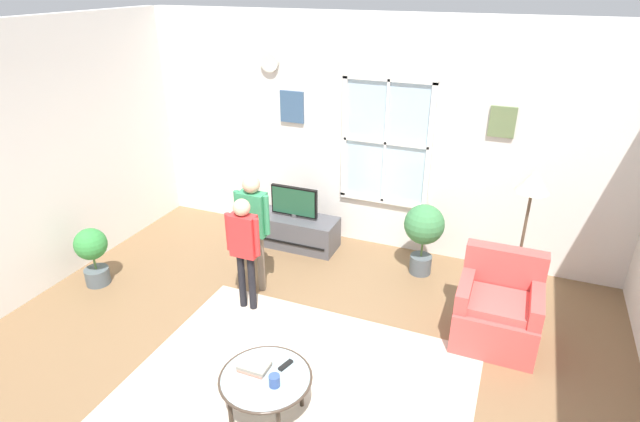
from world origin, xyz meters
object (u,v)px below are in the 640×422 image
(armchair, at_px, (498,310))
(floor_lamp, at_px, (531,195))
(coffee_table, at_px, (266,380))
(remote_near_books, at_px, (286,365))
(television, at_px, (294,202))
(remote_near_cup, at_px, (260,370))
(book_stack, at_px, (254,366))
(potted_plant_corner, at_px, (92,252))
(person_green_shirt, at_px, (253,221))
(potted_plant_by_window, at_px, (424,230))
(person_red_shirt, at_px, (244,242))
(cup, at_px, (274,381))
(tv_stand, at_px, (295,231))

(armchair, height_order, floor_lamp, floor_lamp)
(coffee_table, bearing_deg, remote_near_books, 60.65)
(television, distance_m, remote_near_cup, 2.82)
(book_stack, distance_m, potted_plant_corner, 2.77)
(coffee_table, relative_size, book_stack, 3.10)
(remote_near_books, bearing_deg, armchair, 45.95)
(television, relative_size, floor_lamp, 0.40)
(person_green_shirt, relative_size, potted_plant_by_window, 1.56)
(person_red_shirt, bearing_deg, potted_plant_by_window, 41.64)
(television, relative_size, coffee_table, 0.85)
(potted_plant_corner, bearing_deg, coffee_table, -20.20)
(television, bearing_deg, person_red_shirt, -85.64)
(cup, bearing_deg, television, 111.86)
(person_red_shirt, xyz_separation_m, floor_lamp, (2.61, 1.07, 0.51))
(remote_near_cup, height_order, person_green_shirt, person_green_shirt)
(tv_stand, bearing_deg, armchair, -20.52)
(coffee_table, xyz_separation_m, potted_plant_by_window, (0.68, 2.65, 0.18))
(television, xyz_separation_m, potted_plant_by_window, (1.67, -0.05, -0.05))
(armchair, bearing_deg, book_stack, -135.85)
(cup, bearing_deg, person_green_shirt, 122.96)
(potted_plant_corner, bearing_deg, television, 44.37)
(coffee_table, height_order, person_red_shirt, person_red_shirt)
(book_stack, relative_size, potted_plant_corner, 0.34)
(book_stack, relative_size, person_red_shirt, 0.19)
(television, bearing_deg, cup, -68.14)
(book_stack, bearing_deg, television, 108.22)
(tv_stand, relative_size, cup, 11.78)
(coffee_table, relative_size, floor_lamp, 0.47)
(book_stack, bearing_deg, armchair, 44.15)
(remote_near_cup, distance_m, potted_plant_by_window, 2.71)
(book_stack, bearing_deg, floor_lamp, 50.81)
(television, height_order, potted_plant_corner, television)
(remote_near_books, bearing_deg, person_red_shirt, 132.02)
(armchair, bearing_deg, coffee_table, -132.87)
(potted_plant_by_window, bearing_deg, tv_stand, 178.16)
(tv_stand, relative_size, floor_lamp, 0.71)
(coffee_table, xyz_separation_m, remote_near_books, (0.09, 0.17, 0.04))
(remote_near_books, height_order, person_green_shirt, person_green_shirt)
(floor_lamp, bearing_deg, potted_plant_corner, -163.53)
(book_stack, xyz_separation_m, floor_lamp, (1.85, 2.27, 0.87))
(coffee_table, bearing_deg, book_stack, 158.17)
(armchair, xyz_separation_m, remote_near_cup, (-1.67, -1.69, 0.10))
(remote_near_books, bearing_deg, remote_near_cup, -141.97)
(armchair, relative_size, person_red_shirt, 0.69)
(person_red_shirt, height_order, floor_lamp, floor_lamp)
(floor_lamp, bearing_deg, book_stack, -129.19)
(potted_plant_by_window, height_order, potted_plant_corner, potted_plant_by_window)
(armchair, height_order, potted_plant_by_window, potted_plant_by_window)
(potted_plant_by_window, distance_m, potted_plant_corner, 3.79)
(tv_stand, relative_size, book_stack, 4.72)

